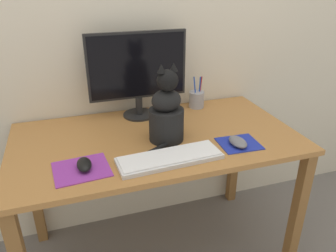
% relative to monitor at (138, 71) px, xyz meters
% --- Properties ---
extents(ground_plane, '(12.00, 12.00, 0.00)m').
position_rel_monitor_xyz_m(ground_plane, '(0.02, -0.26, -0.98)').
color(ground_plane, slate).
extents(wall_back, '(7.00, 0.04, 2.50)m').
position_rel_monitor_xyz_m(wall_back, '(0.02, 0.13, 0.27)').
color(wall_back, beige).
rests_on(wall_back, ground_plane).
extents(desk, '(1.31, 0.71, 0.73)m').
position_rel_monitor_xyz_m(desk, '(0.02, -0.26, -0.34)').
color(desk, '#A87038').
rests_on(desk, ground_plane).
extents(monitor, '(0.50, 0.17, 0.44)m').
position_rel_monitor_xyz_m(monitor, '(0.00, 0.00, 0.00)').
color(monitor, black).
rests_on(monitor, desk).
extents(keyboard, '(0.43, 0.17, 0.02)m').
position_rel_monitor_xyz_m(keyboard, '(0.01, -0.48, -0.23)').
color(keyboard, silver).
rests_on(keyboard, desk).
extents(mousepad_left, '(0.22, 0.20, 0.00)m').
position_rel_monitor_xyz_m(mousepad_left, '(-0.34, -0.44, -0.24)').
color(mousepad_left, purple).
rests_on(mousepad_left, desk).
extents(mousepad_right, '(0.18, 0.16, 0.00)m').
position_rel_monitor_xyz_m(mousepad_right, '(0.35, -0.45, -0.24)').
color(mousepad_right, '#1E2D9E').
rests_on(mousepad_right, desk).
extents(computer_mouse_left, '(0.06, 0.10, 0.03)m').
position_rel_monitor_xyz_m(computer_mouse_left, '(-0.32, -0.44, -0.22)').
color(computer_mouse_left, black).
rests_on(computer_mouse_left, mousepad_left).
extents(computer_mouse_right, '(0.07, 0.11, 0.03)m').
position_rel_monitor_xyz_m(computer_mouse_right, '(0.33, -0.46, -0.22)').
color(computer_mouse_right, slate).
rests_on(computer_mouse_right, mousepad_right).
extents(cat, '(0.21, 0.22, 0.35)m').
position_rel_monitor_xyz_m(cat, '(0.05, -0.30, -0.11)').
color(cat, black).
rests_on(cat, desk).
extents(pen_cup, '(0.08, 0.08, 0.18)m').
position_rel_monitor_xyz_m(pen_cup, '(0.33, 0.02, -0.20)').
color(pen_cup, '#99999E').
rests_on(pen_cup, desk).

